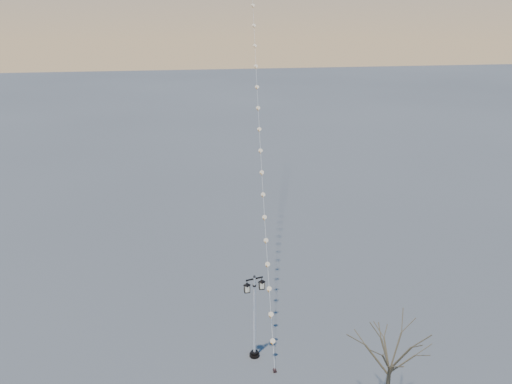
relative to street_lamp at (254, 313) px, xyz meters
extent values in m
cylinder|color=black|center=(0.00, 0.00, -2.77)|extent=(0.57, 0.57, 0.16)
cylinder|color=black|center=(0.00, 0.00, -2.61)|extent=(0.41, 0.41, 0.14)
cylinder|color=silver|center=(0.00, 0.00, -0.14)|extent=(0.13, 0.13, 4.80)
cylinder|color=black|center=(0.00, 0.00, 1.70)|extent=(0.20, 0.20, 0.06)
cube|color=black|center=(0.00, 0.00, 2.11)|extent=(0.95, 0.30, 0.06)
sphere|color=black|center=(0.00, 0.00, 2.23)|extent=(0.14, 0.14, 0.14)
pyramid|color=black|center=(-0.42, -0.11, 1.95)|extent=(0.45, 0.45, 0.14)
cube|color=beige|center=(-0.42, -0.11, 1.64)|extent=(0.27, 0.27, 0.35)
cube|color=black|center=(-0.42, -0.11, 1.44)|extent=(0.31, 0.31, 0.04)
pyramid|color=black|center=(0.42, 0.11, 1.95)|extent=(0.45, 0.45, 0.14)
cube|color=beige|center=(0.42, 0.11, 1.64)|extent=(0.27, 0.27, 0.35)
cube|color=black|center=(0.42, 0.11, 1.44)|extent=(0.31, 0.31, 0.04)
cylinder|color=black|center=(0.88, -1.47, -2.76)|extent=(0.19, 0.19, 0.19)
cylinder|color=black|center=(0.88, -1.47, -2.73)|extent=(0.03, 0.03, 0.23)
cone|color=orange|center=(2.33, 14.07, 14.13)|extent=(0.08, 0.08, 0.26)
cylinder|color=white|center=(0.88, -1.47, -2.29)|extent=(0.02, 0.02, 0.75)
camera|label=1|loc=(-3.58, -23.01, 15.48)|focal=35.07mm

